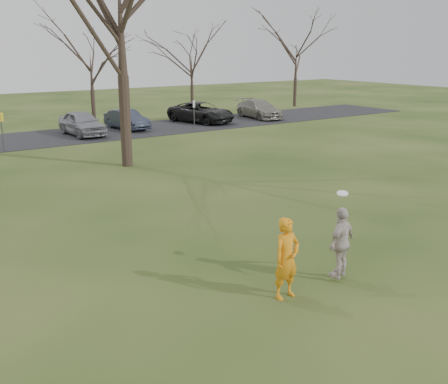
# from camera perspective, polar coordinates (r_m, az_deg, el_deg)

# --- Properties ---
(ground) EXTENTS (120.00, 120.00, 0.00)m
(ground) POSITION_cam_1_polar(r_m,az_deg,el_deg) (12.63, 10.52, -10.58)
(ground) COLOR #1E380F
(ground) RESTS_ON ground
(parking_strip) EXTENTS (62.00, 6.50, 0.04)m
(parking_strip) POSITION_cam_1_polar(r_m,az_deg,el_deg) (34.35, -20.37, 5.27)
(parking_strip) COLOR black
(parking_strip) RESTS_ON ground
(player_defender) EXTENTS (0.70, 0.48, 1.87)m
(player_defender) POSITION_cam_1_polar(r_m,az_deg,el_deg) (11.93, 6.74, -7.09)
(player_defender) COLOR orange
(player_defender) RESTS_ON ground
(car_4) EXTENTS (1.96, 4.52, 1.52)m
(car_4) POSITION_cam_1_polar(r_m,az_deg,el_deg) (34.96, -15.00, 7.16)
(car_4) COLOR gray
(car_4) RESTS_ON parking_strip
(car_5) EXTENTS (1.83, 4.10, 1.31)m
(car_5) POSITION_cam_1_polar(r_m,az_deg,el_deg) (36.89, -10.40, 7.67)
(car_5) COLOR #2C3242
(car_5) RESTS_ON parking_strip
(car_6) EXTENTS (3.75, 5.74, 1.47)m
(car_6) POSITION_cam_1_polar(r_m,az_deg,el_deg) (39.66, -2.45, 8.54)
(car_6) COLOR black
(car_6) RESTS_ON parking_strip
(car_7) EXTENTS (2.47, 4.97, 1.39)m
(car_7) POSITION_cam_1_polar(r_m,az_deg,el_deg) (42.20, 3.81, 8.88)
(car_7) COLOR gray
(car_7) RESTS_ON parking_strip
(catching_play) EXTENTS (1.10, 0.68, 2.08)m
(catching_play) POSITION_cam_1_polar(r_m,az_deg,el_deg) (12.99, 12.48, -5.29)
(catching_play) COLOR beige
(catching_play) RESTS_ON ground
(sign_yellow) EXTENTS (0.35, 0.35, 2.08)m
(sign_yellow) POSITION_cam_1_polar(r_m,az_deg,el_deg) (30.81, -22.79, 6.67)
(sign_yellow) COLOR #47474C
(sign_yellow) RESTS_ON ground
(sign_white) EXTENTS (0.35, 0.35, 2.08)m
(sign_white) POSITION_cam_1_polar(r_m,az_deg,el_deg) (35.24, -3.24, 8.78)
(sign_white) COLOR #47474C
(sign_white) RESTS_ON ground
(big_tree) EXTENTS (9.00, 9.00, 14.00)m
(big_tree) POSITION_cam_1_polar(r_m,az_deg,el_deg) (25.12, -11.11, 18.58)
(big_tree) COLOR #352821
(big_tree) RESTS_ON ground
(small_tree_row) EXTENTS (55.00, 5.90, 8.50)m
(small_tree_row) POSITION_cam_1_polar(r_m,az_deg,el_deg) (40.03, -16.59, 12.48)
(small_tree_row) COLOR #352821
(small_tree_row) RESTS_ON ground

